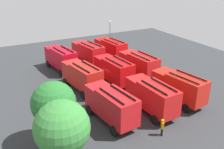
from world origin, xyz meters
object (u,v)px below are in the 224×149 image
at_px(fire_truck_3, 152,95).
at_px(fire_truck_5, 88,52).
at_px(tree_0, 62,128).
at_px(traffic_cone_0, 126,78).
at_px(firefighter_0, 145,87).
at_px(firefighter_2, 162,127).
at_px(fire_truck_6, 111,104).
at_px(fire_truck_2, 111,49).
at_px(fire_truck_0, 179,86).
at_px(fire_truck_1, 139,64).
at_px(fire_truck_7, 82,76).
at_px(fire_truck_4, 114,70).
at_px(fire_truck_8, 61,58).
at_px(firefighter_1, 74,60).
at_px(traffic_cone_1, 91,77).
at_px(tree_1, 54,104).
at_px(lamppost, 110,33).

bearing_deg(fire_truck_3, fire_truck_5, -2.38).
distance_m(tree_0, traffic_cone_0, 19.94).
distance_m(firefighter_0, firefighter_2, 9.16).
bearing_deg(fire_truck_6, firefighter_2, -150.79).
bearing_deg(fire_truck_6, fire_truck_2, -34.08).
height_order(fire_truck_0, fire_truck_3, same).
distance_m(fire_truck_1, fire_truck_7, 9.22).
distance_m(fire_truck_0, fire_truck_4, 9.69).
bearing_deg(traffic_cone_0, fire_truck_6, 140.59).
bearing_deg(fire_truck_8, tree_0, 154.67).
bearing_deg(firefighter_1, fire_truck_8, 119.07).
xyz_separation_m(fire_truck_0, traffic_cone_0, (8.66, 2.30, -1.79)).
distance_m(traffic_cone_0, traffic_cone_1, 5.28).
relative_size(fire_truck_0, firefighter_2, 4.15).
distance_m(fire_truck_4, tree_1, 14.75).
bearing_deg(fire_truck_1, fire_truck_4, 88.24).
distance_m(fire_truck_5, fire_truck_6, 18.37).
bearing_deg(fire_truck_3, traffic_cone_1, 8.28).
xyz_separation_m(fire_truck_8, traffic_cone_1, (-5.58, -2.79, -1.86)).
xyz_separation_m(firefighter_1, firefighter_2, (-22.76, -0.96, 0.05)).
height_order(fire_truck_6, firefighter_2, fire_truck_6).
xyz_separation_m(fire_truck_8, firefighter_2, (-21.71, -3.43, -1.13)).
distance_m(fire_truck_3, tree_1, 11.43).
height_order(fire_truck_0, fire_truck_5, same).
bearing_deg(fire_truck_3, fire_truck_7, 25.20).
bearing_deg(fire_truck_0, fire_truck_5, 5.62).
bearing_deg(tree_0, fire_truck_5, -27.22).
relative_size(fire_truck_3, fire_truck_7, 0.98).
bearing_deg(lamppost, fire_truck_8, 117.00).
relative_size(fire_truck_2, fire_truck_7, 1.00).
bearing_deg(fire_truck_6, traffic_cone_0, -45.86).
xyz_separation_m(fire_truck_8, tree_1, (-17.88, 6.13, 2.10)).
bearing_deg(traffic_cone_1, fire_truck_6, 166.96).
distance_m(fire_truck_3, fire_truck_8, 18.27).
bearing_deg(fire_truck_1, traffic_cone_1, 63.26).
relative_size(fire_truck_7, lamppost, 1.26).
distance_m(fire_truck_2, traffic_cone_0, 9.69).
bearing_deg(fire_truck_1, fire_truck_7, 86.12).
distance_m(fire_truck_5, tree_1, 21.69).
relative_size(fire_truck_1, fire_truck_8, 0.99).
relative_size(fire_truck_6, traffic_cone_1, 12.86).
height_order(fire_truck_2, fire_truck_3, same).
relative_size(firefighter_2, traffic_cone_1, 3.12).
xyz_separation_m(fire_truck_2, tree_1, (-18.63, 15.59, 2.10)).
relative_size(fire_truck_1, fire_truck_3, 1.01).
relative_size(fire_truck_1, firefighter_1, 4.27).
relative_size(fire_truck_5, firefighter_0, 4.13).
height_order(fire_truck_3, fire_truck_5, same).
relative_size(tree_1, traffic_cone_1, 10.96).
bearing_deg(traffic_cone_1, fire_truck_5, -19.80).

